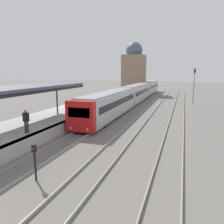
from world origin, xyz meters
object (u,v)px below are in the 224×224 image
at_px(train_near, 136,92).
at_px(signal_post_near, 35,159).
at_px(signal_mast_far, 194,82).
at_px(person_on_platform, 26,120).

relative_size(train_near, signal_post_near, 24.57).
xyz_separation_m(train_near, signal_mast_far, (9.54, -0.64, 1.91)).
bearing_deg(signal_mast_far, train_near, 176.19).
bearing_deg(signal_mast_far, signal_post_near, -105.32).
bearing_deg(person_on_platform, signal_post_near, -47.15).
bearing_deg(signal_post_near, train_near, 92.82).
bearing_deg(train_near, signal_mast_far, -3.81).
relative_size(signal_post_near, signal_mast_far, 0.32).
bearing_deg(signal_post_near, person_on_platform, 132.85).
bearing_deg(signal_mast_far, person_on_platform, -115.11).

